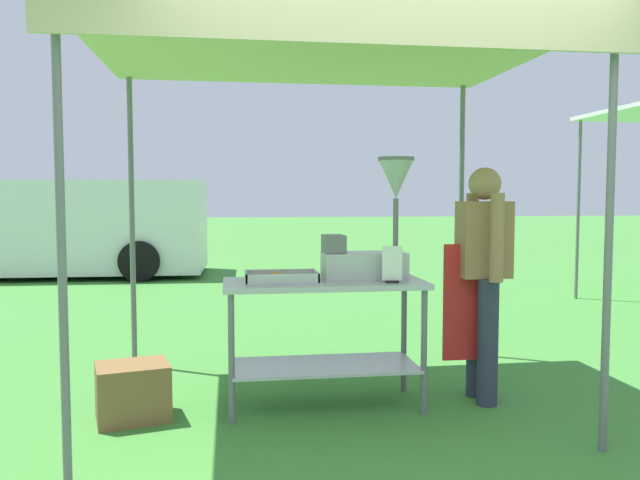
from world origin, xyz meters
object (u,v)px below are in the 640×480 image
at_px(stall_canopy, 322,56).
at_px(supply_crate, 133,392).
at_px(donut_cart, 324,314).
at_px(van_white, 54,227).
at_px(donut_fryer, 372,235).
at_px(vendor, 482,271).
at_px(menu_sign, 392,267).
at_px(donut_tray, 281,279).

distance_m(stall_canopy, supply_crate, 2.50).
bearing_deg(stall_canopy, donut_cart, -90.00).
bearing_deg(van_white, supply_crate, -72.18).
bearing_deg(supply_crate, donut_fryer, 5.26).
relative_size(donut_cart, vendor, 0.83).
relative_size(menu_sign, van_white, 0.05).
bearing_deg(donut_fryer, stall_canopy, 175.43).
xyz_separation_m(donut_cart, donut_fryer, (0.34, 0.07, 0.52)).
height_order(donut_fryer, vendor, donut_fryer).
bearing_deg(vendor, donut_cart, 178.78).
relative_size(donut_tray, supply_crate, 0.91).
height_order(stall_canopy, donut_cart, stall_canopy).
bearing_deg(menu_sign, van_white, 117.92).
distance_m(vendor, supply_crate, 2.44).
relative_size(stall_canopy, supply_crate, 5.93).
height_order(donut_cart, vendor, vendor).
height_order(donut_cart, donut_fryer, donut_fryer).
xyz_separation_m(donut_cart, menu_sign, (0.42, -0.16, 0.33)).
bearing_deg(donut_tray, stall_canopy, 26.67).
relative_size(donut_cart, donut_fryer, 1.61).
relative_size(donut_tray, van_white, 0.09).
height_order(menu_sign, van_white, van_white).
bearing_deg(vendor, menu_sign, -168.41).
bearing_deg(vendor, donut_tray, -178.93).
relative_size(donut_fryer, vendor, 0.51).
xyz_separation_m(supply_crate, van_white, (-2.49, 7.74, 0.70)).
xyz_separation_m(donut_tray, vendor, (1.39, 0.03, 0.03)).
bearing_deg(menu_sign, stall_canopy, 148.42).
height_order(supply_crate, van_white, van_white).
height_order(donut_tray, menu_sign, menu_sign).
relative_size(donut_fryer, van_white, 0.16).
bearing_deg(donut_tray, menu_sign, -8.90).
bearing_deg(donut_fryer, vendor, -7.12).
height_order(donut_cart, menu_sign, menu_sign).
bearing_deg(donut_tray, van_white, 113.99).
bearing_deg(stall_canopy, donut_fryer, -4.57).
relative_size(stall_canopy, donut_fryer, 3.68).
xyz_separation_m(donut_fryer, van_white, (-4.07, 7.59, -0.27)).
relative_size(menu_sign, vendor, 0.15).
height_order(vendor, supply_crate, vendor).
bearing_deg(van_white, donut_cart, -64.07).
bearing_deg(donut_cart, vendor, -1.22).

